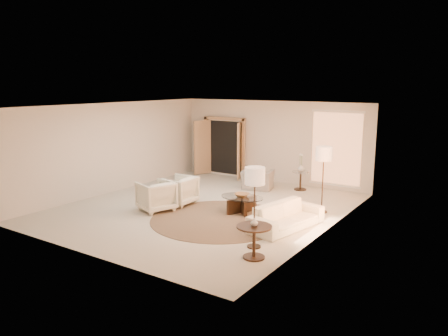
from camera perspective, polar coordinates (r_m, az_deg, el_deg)
The scene contains 18 objects.
room at distance 11.81m, azimuth -2.69°, elevation 1.32°, with size 7.04×8.04×2.83m.
windows_right at distance 10.29m, azimuth 13.36°, elevation -0.70°, with size 0.10×6.40×2.40m, color #EB955E, non-canonical shape.
window_back_corner at distance 14.25m, azimuth 14.42°, elevation 2.46°, with size 1.70×0.10×2.40m, color #EB955E, non-canonical shape.
curtains_right at distance 11.15m, azimuth 14.72°, elevation -0.13°, with size 0.06×5.20×2.60m, color #CCB78F, non-canonical shape.
french_doors at distance 16.03m, azimuth -0.10°, elevation 2.71°, with size 1.95×0.66×2.16m.
area_rug at distance 11.10m, azimuth -0.57°, elevation -6.70°, with size 3.50×3.50×0.01m, color #3C291C.
sofa at distance 10.48m, azimuth 8.16°, elevation -6.23°, with size 2.04×0.80×0.60m, color white.
armchair_left at distance 12.43m, azimuth -6.01°, elevation -2.74°, with size 0.86×0.80×0.88m, color white.
armchair_right at distance 11.90m, azimuth -8.86°, elevation -3.44°, with size 0.86×0.81×0.89m, color white.
accent_chair at distance 14.15m, azimuth 4.40°, elevation -1.11°, with size 0.96×0.62×0.84m, color gray.
coffee_table at distance 11.59m, azimuth 2.35°, elevation -4.56°, with size 1.38×1.38×0.44m.
end_table at distance 8.64m, azimuth 3.96°, elevation -8.85°, with size 0.70×0.70×0.66m.
side_table at distance 14.25m, azimuth 9.96°, elevation -1.38°, with size 0.52×0.52×0.61m.
floor_lamp_near at distance 11.66m, azimuth 12.91°, elevation 1.45°, with size 0.43×0.43×1.77m.
floor_lamp_far at distance 8.91m, azimuth 4.05°, elevation -1.52°, with size 0.41×0.41×1.71m.
bowl at distance 11.54m, azimuth 2.35°, elevation -3.55°, with size 0.38×0.38×0.09m, color brown.
end_vase at distance 8.55m, azimuth 3.98°, elevation -7.09°, with size 0.15×0.15×0.15m, color silver.
side_vase at distance 14.18m, azimuth 10.01°, elevation 0.00°, with size 0.22×0.22×0.23m, color silver.
Camera 1 is at (6.88, -9.38, 3.39)m, focal length 35.00 mm.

